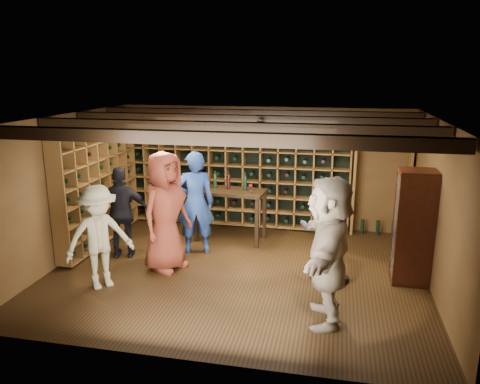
% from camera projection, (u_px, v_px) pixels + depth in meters
% --- Properties ---
extents(ground, '(6.00, 6.00, 0.00)m').
position_uv_depth(ground, '(236.00, 271.00, 7.69)').
color(ground, black).
rests_on(ground, ground).
extents(room_shell, '(6.00, 6.00, 6.00)m').
position_uv_depth(room_shell, '(237.00, 124.00, 7.14)').
color(room_shell, brown).
rests_on(room_shell, ground).
extents(wine_rack_back, '(4.65, 0.30, 2.20)m').
position_uv_depth(wine_rack_back, '(236.00, 173.00, 9.72)').
color(wine_rack_back, brown).
rests_on(wine_rack_back, ground).
extents(wine_rack_left, '(0.30, 2.65, 2.20)m').
position_uv_depth(wine_rack_left, '(98.00, 184.00, 8.75)').
color(wine_rack_left, brown).
rests_on(wine_rack_left, ground).
extents(crate_shelf, '(1.20, 0.32, 2.07)m').
position_uv_depth(crate_shelf, '(384.00, 158.00, 9.02)').
color(crate_shelf, brown).
rests_on(crate_shelf, ground).
extents(display_cabinet, '(0.55, 0.50, 1.75)m').
position_uv_depth(display_cabinet, '(413.00, 229.00, 7.13)').
color(display_cabinet, '#34130A').
rests_on(display_cabinet, ground).
extents(man_blue_shirt, '(0.79, 0.64, 1.86)m').
position_uv_depth(man_blue_shirt, '(195.00, 203.00, 8.30)').
color(man_blue_shirt, navy).
rests_on(man_blue_shirt, ground).
extents(man_grey_suit, '(0.81, 0.64, 1.65)m').
position_uv_depth(man_grey_suit, '(326.00, 230.00, 7.19)').
color(man_grey_suit, black).
rests_on(man_grey_suit, ground).
extents(guest_red_floral, '(0.94, 1.13, 1.98)m').
position_uv_depth(guest_red_floral, '(166.00, 212.00, 7.58)').
color(guest_red_floral, maroon).
rests_on(guest_red_floral, ground).
extents(guest_woman_black, '(1.03, 0.66, 1.62)m').
position_uv_depth(guest_woman_black, '(122.00, 213.00, 8.12)').
color(guest_woman_black, black).
rests_on(guest_woman_black, ground).
extents(guest_khaki, '(1.14, 1.14, 1.59)m').
position_uv_depth(guest_khaki, '(99.00, 237.00, 6.97)').
color(guest_khaki, gray).
rests_on(guest_khaki, ground).
extents(guest_beige, '(0.65, 1.84, 1.96)m').
position_uv_depth(guest_beige, '(328.00, 251.00, 5.95)').
color(guest_beige, gray).
rests_on(guest_beige, ground).
extents(tasting_table, '(1.38, 0.79, 1.28)m').
position_uv_depth(tasting_table, '(230.00, 197.00, 8.94)').
color(tasting_table, black).
rests_on(tasting_table, ground).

